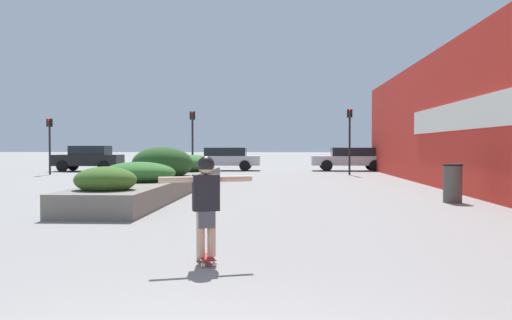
# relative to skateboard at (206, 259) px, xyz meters

# --- Properties ---
(building_wall_right) EXTENTS (0.67, 39.10, 5.19)m
(building_wall_right) POSITION_rel_skateboard_xyz_m (7.01, 10.61, 2.53)
(building_wall_right) COLOR red
(building_wall_right) RESTS_ON ground_plane
(planter_box) EXTENTS (2.16, 15.66, 1.54)m
(planter_box) POSITION_rel_skateboard_xyz_m (-3.09, 12.22, 0.47)
(planter_box) COLOR slate
(planter_box) RESTS_ON ground_plane
(skateboard) EXTENTS (0.34, 0.59, 0.10)m
(skateboard) POSITION_rel_skateboard_xyz_m (0.00, 0.00, 0.00)
(skateboard) COLOR maroon
(skateboard) RESTS_ON ground_plane
(skateboarder) EXTENTS (1.21, 0.46, 1.33)m
(skateboarder) POSITION_rel_skateboard_xyz_m (0.00, -0.00, 0.84)
(skateboarder) COLOR tan
(skateboarder) RESTS_ON skateboard
(trash_bin) EXTENTS (0.53, 0.53, 1.07)m
(trash_bin) POSITION_rel_skateboard_xyz_m (5.67, 8.50, 0.47)
(trash_bin) COLOR #514C47
(trash_bin) RESTS_ON ground_plane
(car_leftmost) EXTENTS (4.80, 1.95, 1.48)m
(car_leftmost) POSITION_rel_skateboard_xyz_m (5.20, 29.13, 0.73)
(car_leftmost) COLOR #BCBCC1
(car_leftmost) RESTS_ON ground_plane
(car_center_left) EXTENTS (4.14, 1.99, 1.59)m
(car_center_left) POSITION_rel_skateboard_xyz_m (-11.25, 27.61, 0.77)
(car_center_left) COLOR black
(car_center_left) RESTS_ON ground_plane
(car_center_right) EXTENTS (4.78, 1.88, 1.48)m
(car_center_right) POSITION_rel_skateboard_xyz_m (-2.92, 29.13, 0.72)
(car_center_right) COLOR #BCBCC1
(car_center_right) RESTS_ON ground_plane
(traffic_light_left) EXTENTS (0.28, 0.30, 3.49)m
(traffic_light_left) POSITION_rel_skateboard_xyz_m (-4.06, 23.73, 2.31)
(traffic_light_left) COLOR black
(traffic_light_left) RESTS_ON ground_plane
(traffic_light_right) EXTENTS (0.28, 0.30, 3.58)m
(traffic_light_right) POSITION_rel_skateboard_xyz_m (4.57, 23.83, 2.37)
(traffic_light_right) COLOR black
(traffic_light_right) RESTS_ON ground_plane
(traffic_light_far_left) EXTENTS (0.28, 0.30, 3.08)m
(traffic_light_far_left) POSITION_rel_skateboard_xyz_m (-11.91, 23.27, 2.06)
(traffic_light_far_left) COLOR black
(traffic_light_far_left) RESTS_ON ground_plane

